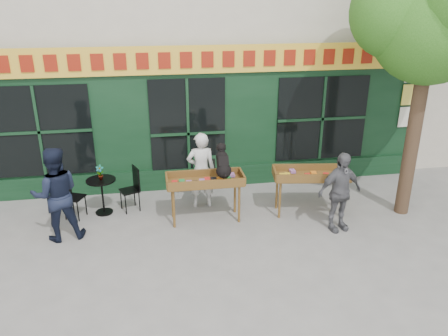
{
  "coord_description": "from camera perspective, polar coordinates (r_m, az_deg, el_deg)",
  "views": [
    {
      "loc": [
        -0.82,
        -7.23,
        4.26
      ],
      "look_at": [
        0.52,
        0.5,
        1.17
      ],
      "focal_mm": 35.0,
      "sensor_mm": 36.0,
      "label": 1
    }
  ],
  "objects": [
    {
      "name": "bistro_chair_left",
      "position": [
        9.41,
        -19.53,
        -2.99
      ],
      "size": [
        0.48,
        0.48,
        0.95
      ],
      "rotation": [
        0.0,
        0.0,
        1.15
      ],
      "color": "black",
      "rests_on": "ground"
    },
    {
      "name": "bistro_table",
      "position": [
        9.38,
        -15.67,
        -2.7
      ],
      "size": [
        0.6,
        0.6,
        0.76
      ],
      "color": "black",
      "rests_on": "ground"
    },
    {
      "name": "man_left",
      "position": [
        8.54,
        -21.08,
        -3.24
      ],
      "size": [
        0.98,
        0.83,
        1.79
      ],
      "primitive_type": "imported",
      "rotation": [
        0.0,
        0.0,
        3.33
      ],
      "color": "black",
      "rests_on": "ground"
    },
    {
      "name": "potted_plant",
      "position": [
        9.24,
        -15.9,
        -0.56
      ],
      "size": [
        0.18,
        0.14,
        0.31
      ],
      "primitive_type": "imported",
      "rotation": [
        0.0,
        0.0,
        -0.16
      ],
      "color": "gray",
      "rests_on": "bistro_table"
    },
    {
      "name": "ground",
      "position": [
        8.43,
        -2.91,
        -8.88
      ],
      "size": [
        80.0,
        80.0,
        0.0
      ],
      "primitive_type": "plane",
      "color": "slate",
      "rests_on": "ground"
    },
    {
      "name": "bistro_chair_right",
      "position": [
        9.4,
        -11.8,
        -2.2
      ],
      "size": [
        0.47,
        0.47,
        0.95
      ],
      "rotation": [
        0.0,
        0.0,
        -1.2
      ],
      "color": "black",
      "rests_on": "ground"
    },
    {
      "name": "book_cart_right",
      "position": [
        9.11,
        11.27,
        -1.12
      ],
      "size": [
        1.58,
        0.84,
        0.99
      ],
      "rotation": [
        0.0,
        0.0,
        -0.15
      ],
      "color": "brown",
      "rests_on": "ground"
    },
    {
      "name": "woman",
      "position": [
        9.26,
        -3.01,
        -0.3
      ],
      "size": [
        0.61,
        0.4,
        1.66
      ],
      "primitive_type": "imported",
      "rotation": [
        0.0,
        0.0,
        3.14
      ],
      "color": "silver",
      "rests_on": "ground"
    },
    {
      "name": "man_right",
      "position": [
        8.61,
        14.86,
        -3.05
      ],
      "size": [
        0.99,
        0.56,
        1.58
      ],
      "primitive_type": "imported",
      "rotation": [
        0.0,
        0.0,
        0.2
      ],
      "color": "#535357",
      "rests_on": "ground"
    },
    {
      "name": "chalkboard",
      "position": [
        10.25,
        -2.4,
        -0.65
      ],
      "size": [
        0.56,
        0.2,
        0.79
      ],
      "rotation": [
        0.0,
        0.0,
        -0.01
      ],
      "color": "black",
      "rests_on": "ground"
    },
    {
      "name": "dog",
      "position": [
        8.49,
        -0.15,
        1.02
      ],
      "size": [
        0.34,
        0.6,
        0.6
      ],
      "primitive_type": null,
      "rotation": [
        0.0,
        0.0,
        -0.0
      ],
      "color": "black",
      "rests_on": "book_cart_center"
    },
    {
      "name": "book_cart_center",
      "position": [
        8.67,
        -2.49,
        -1.91
      ],
      "size": [
        1.5,
        0.63,
        0.99
      ],
      "rotation": [
        0.0,
        0.0,
        -0.0
      ],
      "color": "brown",
      "rests_on": "ground"
    },
    {
      "name": "street_tree",
      "position": [
        9.18,
        25.82,
        18.55
      ],
      "size": [
        3.05,
        2.9,
        5.6
      ],
      "color": "#382619",
      "rests_on": "ground"
    }
  ]
}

